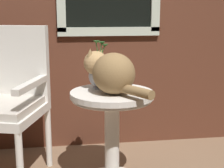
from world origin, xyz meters
TOP-DOWN VIEW (x-y plane):
  - wicker_side_table at (0.09, 0.11)m, footprint 0.54×0.54m
  - wicker_chair at (-0.64, 0.36)m, footprint 0.69×0.69m
  - cat at (0.08, 0.07)m, footprint 0.38×0.52m
  - pewter_vase_with_ivy at (0.02, 0.21)m, footprint 0.14×0.14m

SIDE VIEW (x-z plane):
  - wicker_side_table at x=0.09m, z-range 0.13..0.77m
  - wicker_chair at x=-0.64m, z-range 0.06..1.10m
  - pewter_vase_with_ivy at x=0.02m, z-range 0.58..0.90m
  - cat at x=0.08m, z-range 0.64..0.91m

